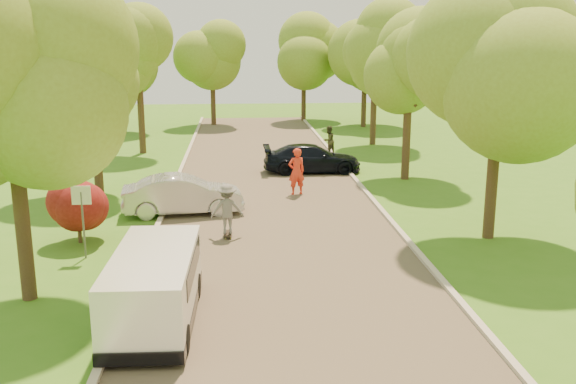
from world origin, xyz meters
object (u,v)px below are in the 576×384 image
object	(u,v)px
skateboarder	(227,209)
person_striped	(296,171)
longboard	(228,234)
person_olive	(329,140)
minivan	(155,286)
dark_sedan	(312,158)
street_sign	(82,207)
silver_sedan	(183,195)

from	to	relation	value
skateboarder	person_striped	distance (m)	6.27
longboard	person_olive	distance (m)	15.86
minivan	longboard	xyz separation A→B (m)	(1.55, 6.41, -0.79)
dark_sedan	longboard	xyz separation A→B (m)	(-3.94, -10.10, -0.59)
skateboarder	person_striped	xyz separation A→B (m)	(2.78, 5.62, 0.04)
street_sign	person_olive	size ratio (longest dim) A/B	1.36
street_sign	minivan	world-z (taller)	street_sign
silver_sedan	street_sign	bearing A→B (deg)	145.69
street_sign	skateboarder	world-z (taller)	street_sign
silver_sedan	skateboarder	size ratio (longest dim) A/B	2.66
person_olive	dark_sedan	bearing A→B (deg)	31.19
person_striped	minivan	bearing A→B (deg)	54.43
person_striped	longboard	bearing A→B (deg)	47.93
street_sign	longboard	size ratio (longest dim) A/B	2.56
person_olive	longboard	bearing A→B (deg)	28.53
minivan	longboard	world-z (taller)	minivan
minivan	skateboarder	distance (m)	6.59
minivan	skateboarder	world-z (taller)	skateboarder
longboard	skateboarder	size ratio (longest dim) A/B	0.52
skateboarder	person_striped	world-z (taller)	person_striped
street_sign	silver_sedan	bearing A→B (deg)	62.01
longboard	person_striped	bearing A→B (deg)	-118.18
silver_sedan	skateboarder	distance (m)	3.38
street_sign	silver_sedan	world-z (taller)	street_sign
dark_sedan	person_olive	distance (m)	5.01
silver_sedan	person_olive	distance (m)	13.89
minivan	silver_sedan	distance (m)	9.35
street_sign	dark_sedan	distance (m)	14.39
street_sign	person_striped	xyz separation A→B (m)	(6.93, 7.38, -0.59)
silver_sedan	person_olive	size ratio (longest dim) A/B	2.74
longboard	person_striped	distance (m)	6.33
dark_sedan	skateboarder	bearing A→B (deg)	158.40
person_olive	silver_sedan	bearing A→B (deg)	17.88
skateboarder	person_olive	world-z (taller)	skateboarder
dark_sedan	street_sign	bearing A→B (deg)	145.40
silver_sedan	person_striped	size ratio (longest dim) A/B	2.25
silver_sedan	skateboarder	xyz separation A→B (m)	(1.66, -2.94, 0.21)
minivan	street_sign	bearing A→B (deg)	120.70
street_sign	minivan	size ratio (longest dim) A/B	0.48
minivan	person_olive	size ratio (longest dim) A/B	2.83
dark_sedan	skateboarder	distance (m)	10.85
person_olive	skateboarder	bearing A→B (deg)	28.53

